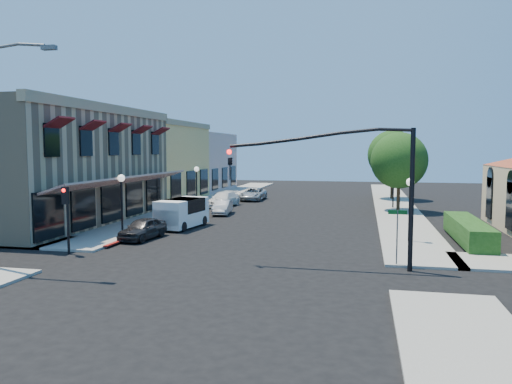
% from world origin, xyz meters
% --- Properties ---
extents(ground, '(120.00, 120.00, 0.00)m').
position_xyz_m(ground, '(0.00, 0.00, 0.00)').
color(ground, black).
rests_on(ground, ground).
extents(sidewalk_left, '(3.50, 50.00, 0.12)m').
position_xyz_m(sidewalk_left, '(-8.75, 27.00, 0.06)').
color(sidewalk_left, gray).
rests_on(sidewalk_left, ground).
extents(sidewalk_right, '(3.50, 50.00, 0.12)m').
position_xyz_m(sidewalk_right, '(8.75, 27.00, 0.06)').
color(sidewalk_right, gray).
rests_on(sidewalk_right, ground).
extents(curb_red_strip, '(0.25, 10.00, 0.06)m').
position_xyz_m(curb_red_strip, '(-6.90, 8.00, 0.00)').
color(curb_red_strip, maroon).
rests_on(curb_red_strip, ground).
extents(corner_brick_building, '(11.77, 18.20, 8.10)m').
position_xyz_m(corner_brick_building, '(-15.45, 11.00, 4.01)').
color(corner_brick_building, tan).
rests_on(corner_brick_building, ground).
extents(yellow_stucco_building, '(10.00, 12.00, 7.60)m').
position_xyz_m(yellow_stucco_building, '(-15.50, 26.00, 3.80)').
color(yellow_stucco_building, tan).
rests_on(yellow_stucco_building, ground).
extents(pink_stucco_building, '(10.00, 12.00, 7.00)m').
position_xyz_m(pink_stucco_building, '(-15.50, 38.00, 3.50)').
color(pink_stucco_building, beige).
rests_on(pink_stucco_building, ground).
extents(hedge, '(1.40, 8.00, 1.10)m').
position_xyz_m(hedge, '(11.70, 9.00, 0.00)').
color(hedge, '#184012').
rests_on(hedge, ground).
extents(street_tree_a, '(4.56, 4.56, 6.48)m').
position_xyz_m(street_tree_a, '(8.80, 22.00, 4.19)').
color(street_tree_a, '#302013').
rests_on(street_tree_a, ground).
extents(street_tree_b, '(4.94, 4.94, 7.02)m').
position_xyz_m(street_tree_b, '(8.80, 32.00, 4.54)').
color(street_tree_b, '#302013').
rests_on(street_tree_b, ground).
extents(signal_mast_arm, '(8.01, 0.39, 6.00)m').
position_xyz_m(signal_mast_arm, '(5.86, 1.50, 4.09)').
color(signal_mast_arm, black).
rests_on(signal_mast_arm, ground).
extents(secondary_signal, '(0.28, 0.42, 3.32)m').
position_xyz_m(secondary_signal, '(-8.00, 1.41, 2.32)').
color(secondary_signal, black).
rests_on(secondary_signal, ground).
extents(street_name_sign, '(0.80, 0.06, 2.50)m').
position_xyz_m(street_name_sign, '(7.50, 2.20, 1.70)').
color(street_name_sign, '#595B5E').
rests_on(street_name_sign, ground).
extents(lamppost_left_near, '(0.44, 0.44, 3.57)m').
position_xyz_m(lamppost_left_near, '(-8.50, 8.00, 2.74)').
color(lamppost_left_near, black).
rests_on(lamppost_left_near, ground).
extents(lamppost_left_far, '(0.44, 0.44, 3.57)m').
position_xyz_m(lamppost_left_far, '(-8.50, 22.00, 2.74)').
color(lamppost_left_far, black).
rests_on(lamppost_left_far, ground).
extents(lamppost_right_near, '(0.44, 0.44, 3.57)m').
position_xyz_m(lamppost_right_near, '(8.50, 8.00, 2.74)').
color(lamppost_right_near, black).
rests_on(lamppost_right_near, ground).
extents(lamppost_right_far, '(0.44, 0.44, 3.57)m').
position_xyz_m(lamppost_right_far, '(8.50, 24.00, 2.74)').
color(lamppost_right_far, black).
rests_on(lamppost_right_far, ground).
extents(white_van, '(2.39, 4.45, 1.88)m').
position_xyz_m(white_van, '(-5.51, 10.39, 1.09)').
color(white_van, white).
rests_on(white_van, ground).
extents(parked_car_a, '(1.82, 3.74, 1.23)m').
position_xyz_m(parked_car_a, '(-6.20, 6.00, 0.61)').
color(parked_car_a, black).
rests_on(parked_car_a, ground).
extents(parked_car_b, '(1.61, 3.56, 1.13)m').
position_xyz_m(parked_car_b, '(-4.80, 17.39, 0.57)').
color(parked_car_b, '#A7A9AC').
rests_on(parked_car_b, ground).
extents(parked_car_c, '(2.40, 4.68, 1.30)m').
position_xyz_m(parked_car_c, '(-6.20, 22.56, 0.65)').
color(parked_car_c, white).
rests_on(parked_car_c, ground).
extents(parked_car_d, '(2.10, 4.51, 1.25)m').
position_xyz_m(parked_car_d, '(-4.80, 28.52, 0.63)').
color(parked_car_d, '#AFB0B4').
rests_on(parked_car_d, ground).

